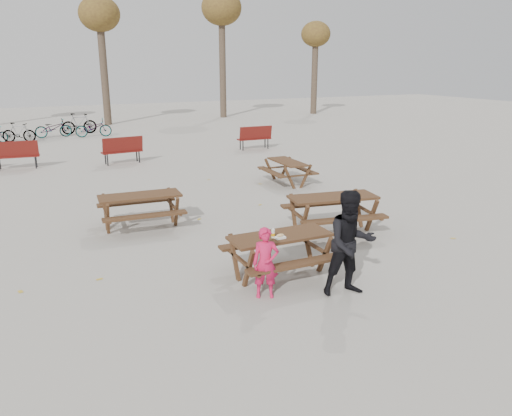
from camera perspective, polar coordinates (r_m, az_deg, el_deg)
name	(u,v)px	position (r m, az deg, el deg)	size (l,w,h in m)	color
ground	(280,275)	(9.05, 2.72, -7.71)	(80.00, 80.00, 0.00)	gray
main_picnic_table	(280,245)	(8.82, 2.77, -4.23)	(1.80, 1.45, 0.78)	#381D14
food_tray	(280,238)	(8.57, 2.78, -3.39)	(0.18, 0.11, 0.04)	white
bread_roll	(280,235)	(8.56, 2.78, -3.12)	(0.14, 0.06, 0.05)	tan
soda_bottle	(273,234)	(8.59, 1.97, -2.95)	(0.07, 0.07, 0.17)	silver
child	(266,263)	(8.04, 1.11, -6.31)	(0.43, 0.28, 1.18)	#CB1949
adult	(351,243)	(8.19, 10.77, -4.01)	(0.85, 0.66, 1.76)	black
picnic_table_east	(332,214)	(11.29, 8.71, -0.68)	(1.94, 1.56, 0.83)	#381D14
picnic_table_north	(141,211)	(11.75, -13.02, -0.37)	(1.83, 1.47, 0.79)	#381D14
picnic_table_far	(287,172)	(15.74, 3.60, 4.10)	(1.66, 1.34, 0.72)	#381D14
park_bench_row	(98,149)	(19.95, -17.59, 6.43)	(12.85, 1.41, 1.03)	maroon
bicycle_row	(55,129)	(27.34, -21.94, 8.43)	(6.41, 2.66, 1.10)	black
tree_row	(96,18)	(32.89, -17.81, 19.97)	(32.17, 3.52, 8.26)	#382B21
fallen_leaves	(248,231)	(11.34, -0.94, -2.61)	(11.00, 11.00, 0.01)	gold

